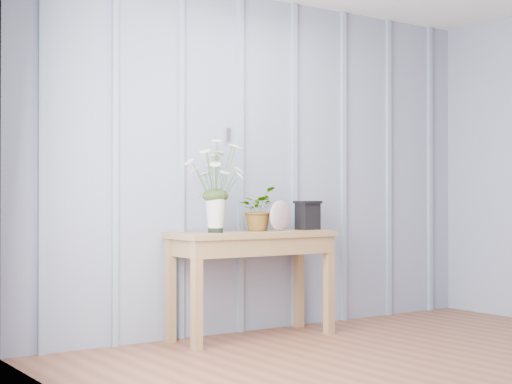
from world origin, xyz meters
TOP-DOWN VIEW (x-y plane):
  - room_shell at (-0.00, 0.92)m, footprint 4.00×4.50m
  - sideboard at (-0.31, 1.99)m, footprint 1.20×0.45m
  - daisy_vase at (-0.61, 1.99)m, footprint 0.46×0.35m
  - spider_plant at (-0.21, 2.07)m, footprint 0.38×0.38m
  - felt_disc_vessel at (-0.09, 1.95)m, footprint 0.23×0.11m
  - carved_box at (0.22, 2.03)m, footprint 0.19×0.15m

SIDE VIEW (x-z plane):
  - sideboard at x=-0.31m, z-range 0.26..1.01m
  - felt_disc_vessel at x=-0.09m, z-range 0.75..0.97m
  - carved_box at x=0.22m, z-range 0.75..0.97m
  - spider_plant at x=-0.21m, z-range 0.75..1.07m
  - daisy_vase at x=-0.61m, z-range 0.83..1.48m
  - room_shell at x=0.00m, z-range 0.74..3.24m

